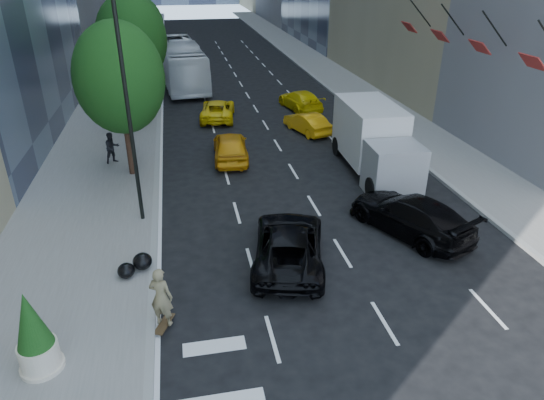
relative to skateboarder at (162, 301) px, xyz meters
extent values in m
plane|color=black|center=(5.60, 2.87, -0.98)|extent=(160.00, 160.00, 0.00)
cube|color=slate|center=(-3.40, 32.87, -0.91)|extent=(6.00, 120.00, 0.15)
cube|color=slate|center=(15.60, 32.87, -0.91)|extent=(4.00, 120.00, 0.15)
cylinder|color=black|center=(-0.90, 6.87, 4.17)|extent=(0.16, 0.16, 10.00)
cylinder|color=black|center=(-0.90, 24.87, 4.17)|extent=(0.16, 0.16, 10.00)
cylinder|color=black|center=(-1.60, 11.87, 0.74)|extent=(0.30, 0.30, 3.15)
ellipsoid|color=#113D10|center=(-1.60, 11.87, 4.00)|extent=(4.20, 4.20, 5.25)
cylinder|color=black|center=(-1.60, 21.87, 0.86)|extent=(0.30, 0.30, 3.38)
ellipsoid|color=#113D10|center=(-1.60, 21.87, 4.34)|extent=(4.50, 4.50, 5.62)
cylinder|color=black|center=(-1.60, 34.87, 0.63)|extent=(0.30, 0.30, 2.93)
ellipsoid|color=#113D10|center=(-1.60, 34.87, 3.65)|extent=(3.90, 3.90, 4.88)
cylinder|color=black|center=(-0.80, 42.87, 1.77)|extent=(0.14, 0.14, 5.20)
imported|color=black|center=(-0.80, 42.87, 3.37)|extent=(2.48, 0.53, 1.00)
cube|color=maroon|center=(16.10, 6.87, 5.02)|extent=(0.64, 1.30, 0.64)
cylinder|color=black|center=(16.75, 10.87, 5.87)|extent=(1.75, 0.08, 1.75)
cube|color=maroon|center=(16.10, 10.87, 5.02)|extent=(0.64, 1.30, 0.64)
cylinder|color=black|center=(16.75, 14.87, 5.87)|extent=(1.75, 0.08, 1.75)
cube|color=maroon|center=(16.10, 14.87, 5.02)|extent=(0.64, 1.30, 0.64)
cylinder|color=black|center=(16.75, 18.87, 5.87)|extent=(1.75, 0.08, 1.75)
cube|color=maroon|center=(16.10, 18.87, 5.02)|extent=(0.64, 1.30, 0.64)
imported|color=#756949|center=(0.00, 0.00, 0.00)|extent=(0.84, 0.72, 1.96)
imported|color=black|center=(4.47, 2.70, -0.25)|extent=(3.64, 5.72, 1.47)
imported|color=black|center=(9.73, 3.87, -0.19)|extent=(4.25, 5.84, 1.57)
imported|color=orange|center=(3.60, 13.16, -0.21)|extent=(2.15, 4.65, 1.54)
imported|color=orange|center=(8.92, 16.87, -0.35)|extent=(2.43, 4.05, 1.26)
imported|color=yellow|center=(3.63, 20.87, -0.33)|extent=(2.86, 4.99, 1.31)
imported|color=yellow|center=(9.80, 22.04, -0.29)|extent=(2.75, 5.03, 1.38)
imported|color=white|center=(1.56, 31.66, 0.85)|extent=(4.12, 13.38, 3.67)
cube|color=silver|center=(10.64, 10.96, 0.96)|extent=(2.68, 4.90, 2.83)
cube|color=gray|center=(10.52, 7.40, 0.22)|extent=(2.48, 2.18, 2.41)
cylinder|color=black|center=(9.41, 7.02, -0.46)|extent=(0.40, 1.06, 1.05)
cylinder|color=black|center=(11.60, 6.94, -0.46)|extent=(0.40, 1.06, 1.05)
cylinder|color=black|center=(9.60, 12.68, -0.46)|extent=(0.40, 1.06, 1.05)
cylinder|color=black|center=(11.80, 12.60, -0.46)|extent=(0.40, 1.06, 1.05)
imported|color=black|center=(-2.66, 13.58, 0.01)|extent=(1.02, 0.95, 1.67)
imported|color=black|center=(-1.89, 20.68, 0.09)|extent=(1.17, 0.82, 1.85)
cylinder|color=beige|center=(-3.20, -1.18, -0.42)|extent=(1.02, 1.02, 0.82)
cone|color=#113D10|center=(-3.20, -1.18, 0.81)|extent=(0.92, 0.92, 1.64)
ellipsoid|color=black|center=(-0.74, 3.08, -0.54)|extent=(0.68, 0.75, 0.58)
ellipsoid|color=black|center=(-1.26, 2.66, -0.58)|extent=(0.59, 0.65, 0.50)
camera|label=1|loc=(0.98, -11.81, 9.02)|focal=32.00mm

